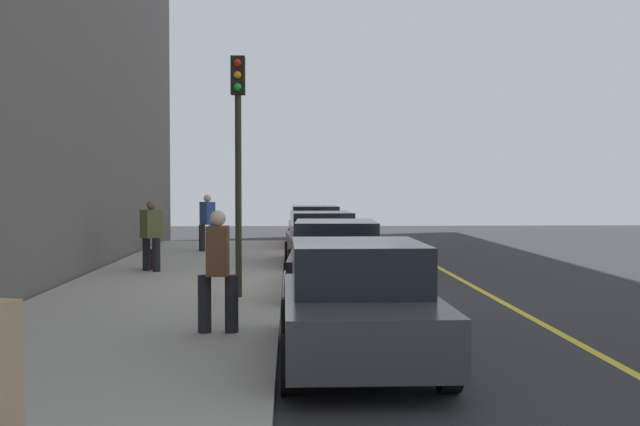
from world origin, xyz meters
TOP-DOWN VIEW (x-y plane):
  - ground_plane at (0.00, 0.00)m, footprint 56.00×56.00m
  - sidewalk at (0.00, -3.30)m, footprint 28.00×4.60m
  - lane_stripe_centre at (0.00, 3.20)m, footprint 28.00×0.14m
  - snow_bank_curb at (-0.29, -0.70)m, footprint 4.47×0.56m
  - parked_car_red at (-11.94, 0.06)m, footprint 4.46×1.95m
  - parked_car_maroon at (-5.18, 0.02)m, footprint 4.28×2.02m
  - parked_car_black at (0.38, 0.08)m, footprint 4.52×2.03m
  - parked_car_charcoal at (6.40, -0.00)m, footprint 4.14×1.92m
  - pedestrian_brown_coat at (4.96, -1.85)m, footprint 0.46×0.57m
  - pedestrian_blue_coat at (-9.20, -3.46)m, footprint 0.57×0.53m
  - pedestrian_olive_coat at (-3.22, -4.20)m, footprint 0.54×0.52m
  - traffic_light_pole at (1.36, -1.79)m, footprint 0.35×0.26m
  - rolling_suitcase at (-3.75, -4.26)m, footprint 0.34×0.22m

SIDE VIEW (x-z plane):
  - ground_plane at x=0.00m, z-range 0.00..0.00m
  - lane_stripe_centre at x=0.00m, z-range 0.00..0.01m
  - sidewalk at x=0.00m, z-range 0.00..0.15m
  - snow_bank_curb at x=-0.29m, z-range 0.00..0.22m
  - rolling_suitcase at x=-3.75m, z-range -0.03..0.83m
  - parked_car_charcoal at x=6.40m, z-range 0.00..1.51m
  - parked_car_maroon at x=-5.18m, z-range 0.00..1.51m
  - parked_car_red at x=-11.94m, z-range 0.00..1.51m
  - parked_car_black at x=0.38m, z-range 0.00..1.51m
  - pedestrian_olive_coat at x=-3.22m, z-range 0.21..1.92m
  - pedestrian_brown_coat at x=4.96m, z-range 0.21..1.93m
  - pedestrian_blue_coat at x=-9.20m, z-range 0.21..2.01m
  - traffic_light_pole at x=1.36m, z-range 0.93..5.38m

